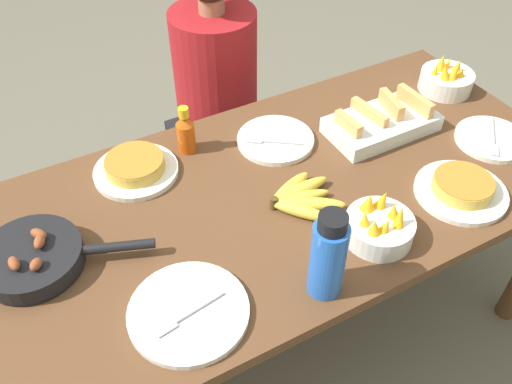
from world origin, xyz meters
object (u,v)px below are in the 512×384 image
(empty_plate_near_front, at_px, (189,312))
(water_bottle, at_px, (329,256))
(person_figure, at_px, (218,118))
(hot_sauce_bottle, at_px, (186,132))
(empty_plate_far_right, at_px, (492,139))
(frittata_plate_side, at_px, (462,189))
(banana_bunch, at_px, (300,198))
(frittata_plate_center, at_px, (135,167))
(empty_plate_far_left, at_px, (275,140))
(fruit_bowl_citrus, at_px, (446,79))
(fruit_bowl_mango, at_px, (379,226))
(skillet, at_px, (35,258))
(melon_tray, at_px, (382,122))

(empty_plate_near_front, xyz_separation_m, water_bottle, (0.30, -0.08, 0.10))
(water_bottle, height_order, person_figure, person_figure)
(water_bottle, height_order, hot_sauce_bottle, water_bottle)
(empty_plate_far_right, bearing_deg, frittata_plate_side, -152.96)
(banana_bunch, distance_m, frittata_plate_center, 0.47)
(empty_plate_far_left, distance_m, person_figure, 0.52)
(banana_bunch, xyz_separation_m, empty_plate_far_left, (0.07, 0.25, -0.01))
(fruit_bowl_citrus, relative_size, hot_sauce_bottle, 1.17)
(person_figure, bearing_deg, fruit_bowl_citrus, -38.96)
(banana_bunch, height_order, fruit_bowl_mango, fruit_bowl_mango)
(banana_bunch, xyz_separation_m, person_figure, (0.10, 0.72, -0.24))
(skillet, xyz_separation_m, frittata_plate_center, (0.32, 0.20, -0.01))
(melon_tray, distance_m, hot_sauce_bottle, 0.59)
(frittata_plate_side, bearing_deg, person_figure, 108.36)
(hot_sauce_bottle, bearing_deg, empty_plate_far_right, -26.15)
(hot_sauce_bottle, bearing_deg, frittata_plate_center, -170.78)
(banana_bunch, distance_m, hot_sauce_bottle, 0.39)
(skillet, bearing_deg, frittata_plate_center, 53.29)
(frittata_plate_side, relative_size, water_bottle, 1.05)
(skillet, bearing_deg, melon_tray, 22.66)
(melon_tray, bearing_deg, empty_plate_near_front, -157.39)
(empty_plate_far_right, xyz_separation_m, fruit_bowl_citrus, (0.07, 0.28, 0.03))
(melon_tray, bearing_deg, fruit_bowl_mango, -129.19)
(banana_bunch, bearing_deg, empty_plate_far_left, 73.75)
(fruit_bowl_mango, height_order, water_bottle, water_bottle)
(melon_tray, distance_m, fruit_bowl_citrus, 0.34)
(empty_plate_near_front, bearing_deg, hot_sauce_bottle, 66.83)
(frittata_plate_center, bearing_deg, empty_plate_far_left, -9.05)
(empty_plate_far_right, bearing_deg, banana_bunch, 175.19)
(melon_tray, bearing_deg, fruit_bowl_citrus, 13.30)
(frittata_plate_center, bearing_deg, empty_plate_far_right, -20.78)
(skillet, distance_m, empty_plate_far_right, 1.31)
(empty_plate_far_left, bearing_deg, frittata_plate_side, -53.15)
(empty_plate_far_left, xyz_separation_m, hot_sauce_bottle, (-0.25, 0.09, 0.06))
(frittata_plate_side, height_order, fruit_bowl_citrus, fruit_bowl_citrus)
(melon_tray, height_order, empty_plate_far_right, melon_tray)
(skillet, xyz_separation_m, empty_plate_far_right, (1.30, -0.17, -0.02))
(frittata_plate_side, xyz_separation_m, empty_plate_far_right, (0.25, 0.13, -0.01))
(empty_plate_near_front, distance_m, water_bottle, 0.33)
(hot_sauce_bottle, bearing_deg, person_figure, 54.44)
(empty_plate_far_right, height_order, fruit_bowl_citrus, fruit_bowl_citrus)
(water_bottle, bearing_deg, hot_sauce_bottle, 97.41)
(frittata_plate_side, bearing_deg, empty_plate_near_front, 179.81)
(person_figure, bearing_deg, empty_plate_near_front, -118.73)
(skillet, relative_size, frittata_plate_center, 1.66)
(frittata_plate_center, bearing_deg, empty_plate_near_front, -96.45)
(skillet, relative_size, water_bottle, 1.67)
(fruit_bowl_citrus, xyz_separation_m, person_figure, (-0.62, 0.50, -0.26))
(hot_sauce_bottle, distance_m, person_figure, 0.55)
(frittata_plate_center, bearing_deg, melon_tray, -13.22)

